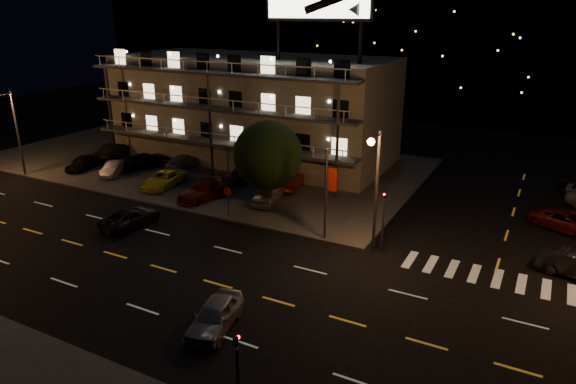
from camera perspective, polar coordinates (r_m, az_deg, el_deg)
The scene contains 24 objects.
ground at distance 31.35m, azimuth -10.86°, elevation -9.18°, with size 140.00×140.00×0.00m, color black.
curb_nw at distance 54.02m, azimuth -9.51°, elevation 3.41°, with size 44.00×24.00×0.15m, color #393936.
motel at distance 53.69m, azimuth -3.80°, elevation 9.32°, with size 28.00×13.80×18.10m.
hill_backdrop at distance 93.03m, azimuth 13.62°, elevation 17.06°, with size 120.00×25.00×24.00m.
streetlight_nw at distance 53.43m, azimuth -28.28°, elevation 6.56°, with size 0.44×1.92×8.00m.
streetlight_nc at distance 32.08m, azimuth 9.67°, elevation 1.25°, with size 0.44×1.92×8.00m.
signal_nw at distance 33.26m, azimuth 10.56°, elevation -2.52°, with size 0.20×0.27×4.60m.
signal_sw at distance 19.71m, azimuth -5.62°, elevation -19.33°, with size 0.20×0.27×4.60m.
banner_north at distance 34.11m, azimuth 4.34°, elevation -0.12°, with size 0.83×0.16×6.40m.
stop_sign at distance 38.54m, azimuth -6.70°, elevation -0.55°, with size 0.91×0.11×2.61m.
tree at distance 39.32m, azimuth -2.32°, elevation 3.91°, with size 5.51×5.31×6.94m.
lot_car_0 at distance 53.92m, azimuth -21.87°, elevation 3.05°, with size 1.60×3.96×1.35m, color black.
lot_car_1 at distance 51.14m, azimuth -18.81°, elevation 2.52°, with size 1.34×3.86×1.27m, color gray.
lot_car_2 at distance 46.43m, azimuth -13.62°, elevation 1.40°, with size 2.25×4.89×1.36m, color yellow.
lot_car_3 at distance 42.80m, azimuth -9.19°, elevation 0.24°, with size 2.07×5.10×1.48m, color #5A120C.
lot_car_4 at distance 41.50m, azimuth -2.27°, elevation -0.12°, with size 1.78×4.42×1.51m, color gray.
lot_car_5 at distance 57.09m, azimuth -18.55°, elevation 4.41°, with size 1.62×4.66×1.53m, color black.
lot_car_6 at distance 52.80m, azimuth -15.34°, elevation 3.45°, with size 2.26×4.90×1.36m, color black.
lot_car_7 at distance 51.60m, azimuth -11.46°, elevation 3.38°, with size 1.87×4.59×1.33m, color gray.
lot_car_8 at distance 46.64m, azimuth -5.17°, elevation 2.01°, with size 1.68×4.17×1.42m, color black.
lot_car_9 at distance 44.58m, azimuth 0.33°, elevation 1.29°, with size 1.57×4.49×1.48m, color #5A120C.
side_car_1 at distance 41.59m, azimuth 28.64°, elevation -2.89°, with size 2.31×5.01×1.39m, color #5A120C.
road_car_east at distance 26.20m, azimuth -8.11°, elevation -13.41°, with size 1.72×4.27×1.46m, color gray.
road_car_west at distance 39.03m, azimuth -17.07°, elevation -2.72°, with size 2.18×4.72×1.31m, color black.
Camera 1 is at (17.71, -21.13, 14.94)m, focal length 32.00 mm.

